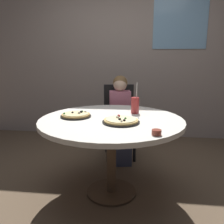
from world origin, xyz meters
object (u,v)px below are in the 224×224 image
at_px(dining_table, 111,128).
at_px(sauce_bowl, 157,132).
at_px(chair_wooden, 119,117).
at_px(soda_cup, 135,105).
at_px(pizza_veggie, 121,121).
at_px(pizza_cheese, 76,115).
at_px(diner_child, 120,124).

xyz_separation_m(dining_table, sauce_bowl, (0.38, -0.44, 0.11)).
relative_size(dining_table, chair_wooden, 1.38).
relative_size(dining_table, sauce_bowl, 18.79).
relative_size(chair_wooden, soda_cup, 3.09).
bearing_deg(pizza_veggie, sauce_bowl, -47.24).
relative_size(dining_table, pizza_cheese, 4.57).
bearing_deg(soda_cup, pizza_veggie, -106.02).
relative_size(soda_cup, sauce_bowl, 4.39).
height_order(dining_table, sauce_bowl, sauce_bowl).
height_order(chair_wooden, diner_child, diner_child).
distance_m(dining_table, diner_child, 0.81).
height_order(dining_table, soda_cup, soda_cup).
bearing_deg(soda_cup, dining_table, -130.51).
xyz_separation_m(diner_child, pizza_cheese, (-0.35, -0.77, 0.28)).
xyz_separation_m(soda_cup, sauce_bowl, (0.17, -0.68, -0.06)).
distance_m(diner_child, pizza_veggie, 0.97).
relative_size(chair_wooden, sauce_bowl, 13.57).
bearing_deg(pizza_veggie, pizza_cheese, 160.48).
relative_size(chair_wooden, diner_child, 0.88).
bearing_deg(chair_wooden, diner_child, -80.18).
distance_m(dining_table, soda_cup, 0.36).
xyz_separation_m(dining_table, pizza_cheese, (-0.34, 0.02, 0.10)).
bearing_deg(chair_wooden, dining_table, -89.00).
xyz_separation_m(chair_wooden, pizza_cheese, (-0.32, -0.95, 0.24)).
distance_m(dining_table, chair_wooden, 0.98).
xyz_separation_m(diner_child, soda_cup, (0.19, -0.55, 0.35)).
relative_size(chair_wooden, pizza_cheese, 3.30).
bearing_deg(diner_child, sauce_bowl, -73.38).
distance_m(dining_table, pizza_veggie, 0.20).
bearing_deg(pizza_cheese, soda_cup, 21.99).
xyz_separation_m(dining_table, chair_wooden, (-0.02, 0.97, -0.13)).
height_order(chair_wooden, pizza_cheese, chair_wooden).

